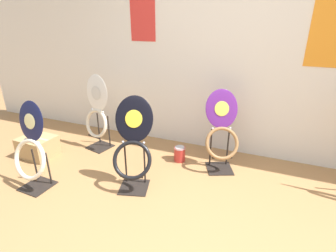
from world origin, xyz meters
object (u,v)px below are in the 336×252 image
toilet_seat_display_white_plain (97,114)px  toilet_seat_display_purple_note (222,134)px  toilet_seat_display_jazz_black (133,145)px  toilet_seat_display_navy_moon (31,151)px  paint_can (180,153)px  storage_box (38,146)px

toilet_seat_display_white_plain → toilet_seat_display_purple_note: bearing=2.9°
toilet_seat_display_jazz_black → toilet_seat_display_white_plain: 1.02m
toilet_seat_display_navy_moon → paint_can: 1.59m
toilet_seat_display_white_plain → paint_can: toilet_seat_display_white_plain is taller
toilet_seat_display_white_plain → paint_can: (1.10, 0.06, -0.37)m
toilet_seat_display_purple_note → toilet_seat_display_white_plain: bearing=-177.1°
toilet_seat_display_white_plain → storage_box: size_ratio=2.30×
toilet_seat_display_jazz_black → paint_can: (0.26, 0.64, -0.36)m
toilet_seat_display_white_plain → toilet_seat_display_jazz_black: bearing=-34.4°
toilet_seat_display_navy_moon → paint_can: bearing=41.3°
toilet_seat_display_purple_note → storage_box: (-2.15, -0.56, -0.30)m
toilet_seat_display_navy_moon → storage_box: 0.76m
toilet_seat_display_jazz_black → toilet_seat_display_navy_moon: toilet_seat_display_jazz_black is taller
toilet_seat_display_jazz_black → toilet_seat_display_navy_moon: (-0.91, -0.39, -0.05)m
toilet_seat_display_purple_note → storage_box: 2.24m
toilet_seat_display_white_plain → toilet_seat_display_purple_note: (1.57, 0.08, -0.04)m
toilet_seat_display_jazz_black → toilet_seat_display_purple_note: toilet_seat_display_jazz_black is taller
toilet_seat_display_jazz_black → toilet_seat_display_white_plain: (-0.84, 0.58, 0.01)m
toilet_seat_display_jazz_black → toilet_seat_display_purple_note: 0.98m
toilet_seat_display_white_plain → storage_box: 0.82m
toilet_seat_display_white_plain → toilet_seat_display_navy_moon: 0.97m
toilet_seat_display_white_plain → storage_box: bearing=-140.5°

